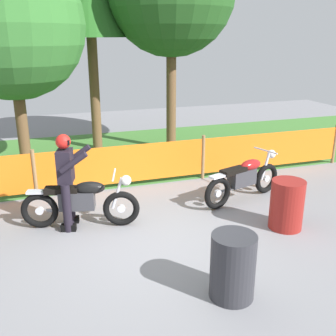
% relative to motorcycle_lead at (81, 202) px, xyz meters
% --- Properties ---
extents(ground, '(24.00, 24.00, 0.02)m').
position_rel_motorcycle_lead_xyz_m(ground, '(1.14, -0.93, -0.49)').
color(ground, gray).
extents(grass_verge, '(24.00, 5.31, 0.01)m').
position_rel_motorcycle_lead_xyz_m(grass_verge, '(1.14, 4.28, -0.47)').
color(grass_verge, '#427A33').
rests_on(grass_verge, ground).
extents(barrier_fence, '(11.39, 0.08, 1.05)m').
position_rel_motorcycle_lead_xyz_m(barrier_fence, '(1.14, 1.63, 0.07)').
color(barrier_fence, olive).
rests_on(barrier_fence, ground).
extents(tree_leftmost, '(3.44, 3.44, 5.19)m').
position_rel_motorcycle_lead_xyz_m(tree_leftmost, '(-0.95, 3.74, 2.99)').
color(tree_leftmost, brown).
rests_on(tree_leftmost, ground).
extents(motorcycle_lead, '(2.03, 0.79, 0.98)m').
position_rel_motorcycle_lead_xyz_m(motorcycle_lead, '(0.00, 0.00, 0.00)').
color(motorcycle_lead, black).
rests_on(motorcycle_lead, ground).
extents(motorcycle_trailing, '(2.01, 0.85, 0.98)m').
position_rel_motorcycle_lead_xyz_m(motorcycle_trailing, '(3.29, 0.14, -0.00)').
color(motorcycle_trailing, black).
rests_on(motorcycle_trailing, ground).
extents(rider_lead, '(0.66, 0.65, 1.69)m').
position_rel_motorcycle_lead_xyz_m(rider_lead, '(-0.19, 0.05, 0.44)').
color(rider_lead, black).
rests_on(rider_lead, ground).
extents(oil_drum, '(0.58, 0.58, 0.88)m').
position_rel_motorcycle_lead_xyz_m(oil_drum, '(3.39, -1.19, -0.04)').
color(oil_drum, maroon).
rests_on(oil_drum, ground).
extents(spare_drum, '(0.58, 0.58, 0.88)m').
position_rel_motorcycle_lead_xyz_m(spare_drum, '(1.59, -2.64, -0.04)').
color(spare_drum, '#2D2D33').
rests_on(spare_drum, ground).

